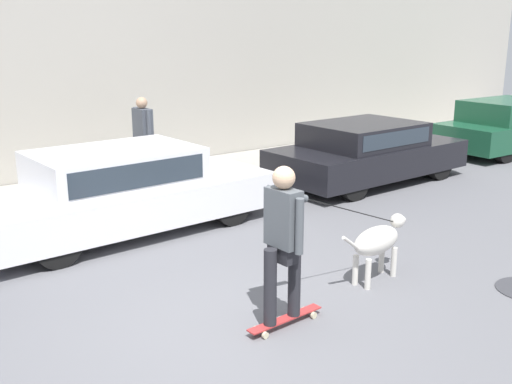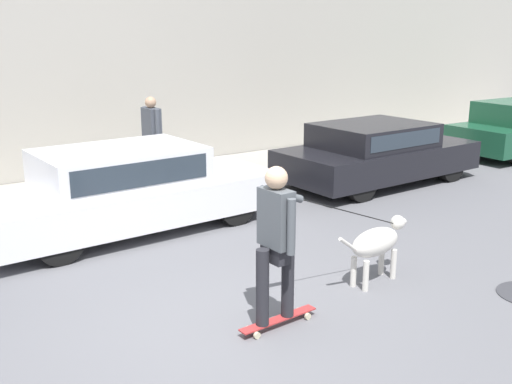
# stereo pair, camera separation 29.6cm
# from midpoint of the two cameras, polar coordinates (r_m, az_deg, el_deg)

# --- Properties ---
(ground_plane) EXTENTS (36.00, 36.00, 0.00)m
(ground_plane) POSITION_cam_midpoint_polar(r_m,az_deg,el_deg) (6.28, -4.49, -12.62)
(ground_plane) COLOR slate
(back_wall) EXTENTS (32.00, 0.30, 5.52)m
(back_wall) POSITION_cam_midpoint_polar(r_m,az_deg,el_deg) (12.00, -23.31, 13.17)
(back_wall) COLOR #ADA89E
(back_wall) RESTS_ON ground_plane
(sidewalk_curb) EXTENTS (30.00, 2.28, 0.15)m
(sidewalk_curb) POSITION_cam_midpoint_polar(r_m,az_deg,el_deg) (11.10, -20.23, -0.69)
(sidewalk_curb) COLOR #A39E93
(sidewalk_curb) RESTS_ON ground_plane
(parked_car_1) EXTENTS (4.51, 1.85, 1.27)m
(parked_car_1) POSITION_cam_midpoint_polar(r_m,az_deg,el_deg) (9.08, -13.36, -0.00)
(parked_car_1) COLOR black
(parked_car_1) RESTS_ON ground_plane
(parked_car_2) EXTENTS (4.11, 1.92, 1.19)m
(parked_car_2) POSITION_cam_midpoint_polar(r_m,az_deg,el_deg) (12.04, 9.82, 3.74)
(parked_car_2) COLOR black
(parked_car_2) RESTS_ON ground_plane
(parked_car_3) EXTENTS (4.06, 1.78, 1.30)m
(parked_car_3) POSITION_cam_midpoint_polar(r_m,az_deg,el_deg) (16.06, 22.47, 5.78)
(parked_car_3) COLOR black
(parked_car_3) RESTS_ON ground_plane
(dog) EXTENTS (1.23, 0.43, 0.75)m
(dog) POSITION_cam_midpoint_polar(r_m,az_deg,el_deg) (7.27, 10.36, -4.63)
(dog) COLOR beige
(dog) RESTS_ON ground_plane
(skateboarder) EXTENTS (2.50, 0.58, 1.68)m
(skateboarder) POSITION_cam_midpoint_polar(r_m,az_deg,el_deg) (5.87, 1.25, -4.29)
(skateboarder) COLOR beige
(skateboarder) RESTS_ON ground_plane
(pedestrian_with_bag) EXTENTS (0.22, 0.71, 1.61)m
(pedestrian_with_bag) POSITION_cam_midpoint_polar(r_m,az_deg,el_deg) (11.21, -11.39, 5.16)
(pedestrian_with_bag) COLOR brown
(pedestrian_with_bag) RESTS_ON sidewalk_curb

